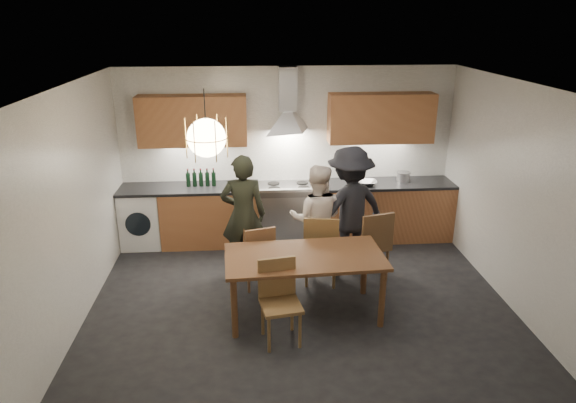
{
  "coord_description": "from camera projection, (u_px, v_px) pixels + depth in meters",
  "views": [
    {
      "loc": [
        -0.54,
        -5.31,
        3.29
      ],
      "look_at": [
        -0.12,
        0.4,
        1.2
      ],
      "focal_mm": 32.0,
      "sensor_mm": 36.0,
      "label": 1
    }
  ],
  "objects": [
    {
      "name": "room_shell",
      "position": [
        302.0,
        170.0,
        5.56
      ],
      "size": [
        5.02,
        4.52,
        2.61
      ],
      "color": "white",
      "rests_on": "ground"
    },
    {
      "name": "wine_bottles",
      "position": [
        201.0,
        178.0,
        7.56
      ],
      "size": [
        0.44,
        0.06,
        0.26
      ],
      "color": "black",
      "rests_on": "counter_run"
    },
    {
      "name": "chair_back_mid",
      "position": [
        321.0,
        246.0,
        6.47
      ],
      "size": [
        0.51,
        0.51,
        0.96
      ],
      "rotation": [
        0.0,
        0.0,
        2.95
      ],
      "color": "brown",
      "rests_on": "ground"
    },
    {
      "name": "person_left",
      "position": [
        243.0,
        215.0,
        6.74
      ],
      "size": [
        0.61,
        0.41,
        1.63
      ],
      "primitive_type": "imported",
      "rotation": [
        0.0,
        0.0,
        3.11
      ],
      "color": "black",
      "rests_on": "ground"
    },
    {
      "name": "pendant_lamp",
      "position": [
        206.0,
        138.0,
        5.26
      ],
      "size": [
        0.43,
        0.43,
        0.7
      ],
      "color": "black",
      "rests_on": "ground"
    },
    {
      "name": "chair_back_left",
      "position": [
        258.0,
        253.0,
        6.41
      ],
      "size": [
        0.48,
        0.48,
        0.85
      ],
      "rotation": [
        0.0,
        0.0,
        3.42
      ],
      "color": "brown",
      "rests_on": "ground"
    },
    {
      "name": "wall_fixtures",
      "position": [
        288.0,
        119.0,
        7.43
      ],
      "size": [
        4.3,
        0.54,
        1.1
      ],
      "color": "#B97647",
      "rests_on": "ground"
    },
    {
      "name": "mixing_bowl",
      "position": [
        368.0,
        183.0,
        7.64
      ],
      "size": [
        0.3,
        0.3,
        0.07
      ],
      "primitive_type": "imported",
      "rotation": [
        0.0,
        0.0,
        -0.11
      ],
      "color": "#A7A8AB",
      "rests_on": "counter_run"
    },
    {
      "name": "chair_back_right",
      "position": [
        373.0,
        241.0,
        6.58
      ],
      "size": [
        0.53,
        0.53,
        0.96
      ],
      "rotation": [
        0.0,
        0.0,
        3.41
      ],
      "color": "brown",
      "rests_on": "ground"
    },
    {
      "name": "chair_front",
      "position": [
        279.0,
        295.0,
        5.4
      ],
      "size": [
        0.47,
        0.47,
        0.9
      ],
      "rotation": [
        0.0,
        0.0,
        0.17
      ],
      "color": "brown",
      "rests_on": "ground"
    },
    {
      "name": "range_stove",
      "position": [
        289.0,
        213.0,
        7.81
      ],
      "size": [
        0.9,
        0.6,
        0.92
      ],
      "color": "silver",
      "rests_on": "ground"
    },
    {
      "name": "dining_table",
      "position": [
        305.0,
        262.0,
        5.78
      ],
      "size": [
        1.82,
        0.98,
        0.75
      ],
      "rotation": [
        0.0,
        0.0,
        0.05
      ],
      "color": "brown",
      "rests_on": "ground"
    },
    {
      "name": "ground",
      "position": [
        301.0,
        307.0,
        6.14
      ],
      "size": [
        5.0,
        5.0,
        0.0
      ],
      "primitive_type": "plane",
      "color": "black",
      "rests_on": "ground"
    },
    {
      "name": "person_mid",
      "position": [
        317.0,
        219.0,
        6.77
      ],
      "size": [
        0.81,
        0.68,
        1.5
      ],
      "primitive_type": "imported",
      "rotation": [
        0.0,
        0.0,
        2.97
      ],
      "color": "white",
      "rests_on": "ground"
    },
    {
      "name": "stock_pot",
      "position": [
        403.0,
        177.0,
        7.79
      ],
      "size": [
        0.26,
        0.26,
        0.14
      ],
      "primitive_type": "cylinder",
      "rotation": [
        0.0,
        0.0,
        -0.4
      ],
      "color": "silver",
      "rests_on": "counter_run"
    },
    {
      "name": "counter_run",
      "position": [
        290.0,
        213.0,
        7.81
      ],
      "size": [
        5.0,
        0.62,
        0.9
      ],
      "color": "#B87446",
      "rests_on": "ground"
    },
    {
      "name": "person_right",
      "position": [
        349.0,
        209.0,
        6.87
      ],
      "size": [
        1.25,
        1.0,
        1.69
      ],
      "primitive_type": "imported",
      "rotation": [
        0.0,
        0.0,
        3.53
      ],
      "color": "black",
      "rests_on": "ground"
    }
  ]
}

